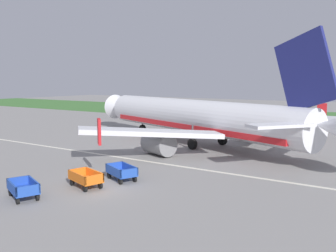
# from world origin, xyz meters

# --- Properties ---
(ground_plane) EXTENTS (220.00, 220.00, 0.00)m
(ground_plane) POSITION_xyz_m (0.00, 0.00, 0.00)
(ground_plane) COLOR gray
(grass_strip) EXTENTS (220.00, 28.00, 0.06)m
(grass_strip) POSITION_xyz_m (0.00, 56.00, 0.03)
(grass_strip) COLOR #3D7033
(grass_strip) RESTS_ON ground
(apron_stripe) EXTENTS (120.00, 0.36, 0.01)m
(apron_stripe) POSITION_xyz_m (0.00, 8.19, 0.01)
(apron_stripe) COLOR silver
(apron_stripe) RESTS_ON ground
(airplane) EXTENTS (36.40, 29.64, 11.34)m
(airplane) POSITION_xyz_m (-1.91, 17.93, 3.05)
(airplane) COLOR silver
(airplane) RESTS_ON ground
(baggage_cart_nearest) EXTENTS (3.57, 2.24, 1.07)m
(baggage_cart_nearest) POSITION_xyz_m (-2.30, -4.09, 0.60)
(baggage_cart_nearest) COLOR #234CB2
(baggage_cart_nearest) RESTS_ON ground
(baggage_cart_second_in_row) EXTENTS (3.61, 2.07, 1.07)m
(baggage_cart_second_in_row) POSITION_xyz_m (-0.78, -0.35, 0.60)
(baggage_cart_second_in_row) COLOR orange
(baggage_cart_second_in_row) RESTS_ON ground
(baggage_cart_third_in_row) EXTENTS (3.55, 2.29, 1.07)m
(baggage_cart_third_in_row) POSITION_xyz_m (0.13, 2.28, 0.60)
(baggage_cart_third_in_row) COLOR #234CB2
(baggage_cart_third_in_row) RESTS_ON ground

